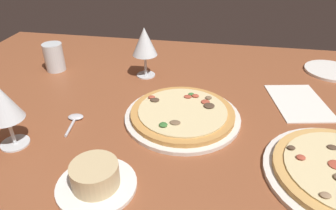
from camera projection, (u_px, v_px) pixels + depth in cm
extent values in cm
cube|color=brown|center=(154.00, 117.00, 83.33)|extent=(150.00, 110.00, 4.00)
cylinder|color=silver|center=(182.00, 117.00, 79.00)|extent=(29.84, 29.84, 1.00)
cylinder|color=#C68C47|center=(182.00, 113.00, 78.43)|extent=(26.78, 26.78, 1.20)
cylinder|color=beige|center=(183.00, 111.00, 78.01)|extent=(22.85, 22.85, 0.40)
ellipsoid|color=#4C3828|center=(209.00, 106.00, 79.17)|extent=(2.86, 2.80, 0.59)
ellipsoid|color=#AD4733|center=(195.00, 96.00, 83.40)|extent=(2.00, 1.47, 0.72)
ellipsoid|color=#AD4733|center=(152.00, 97.00, 82.76)|extent=(1.93, 1.56, 0.72)
ellipsoid|color=#4C3828|center=(156.00, 100.00, 81.61)|extent=(2.53, 2.09, 0.60)
ellipsoid|color=#AD4733|center=(188.00, 97.00, 83.26)|extent=(2.13, 1.76, 0.49)
ellipsoid|color=#AD4733|center=(205.00, 102.00, 80.89)|extent=(2.36, 2.27, 0.52)
ellipsoid|color=#387033|center=(191.00, 94.00, 84.49)|extent=(1.65, 1.32, 0.45)
ellipsoid|color=brown|center=(175.00, 122.00, 72.78)|extent=(2.66, 1.98, 0.43)
ellipsoid|color=#387033|center=(163.00, 125.00, 71.69)|extent=(2.02, 1.91, 0.79)
ellipsoid|color=brown|center=(209.00, 98.00, 82.70)|extent=(1.80, 1.52, 0.57)
ellipsoid|color=#AD4733|center=(336.00, 165.00, 60.35)|extent=(3.10, 2.85, 0.40)
ellipsoid|color=#4C3828|center=(291.00, 148.00, 64.54)|extent=(1.72, 1.29, 0.77)
ellipsoid|color=#AD4733|center=(301.00, 157.00, 62.02)|extent=(1.88, 1.63, 0.67)
ellipsoid|color=#4C3828|center=(332.00, 147.00, 64.94)|extent=(2.20, 1.72, 0.41)
ellipsoid|color=#937556|center=(325.00, 195.00, 53.58)|extent=(2.01, 1.55, 0.61)
cylinder|color=white|center=(97.00, 185.00, 58.92)|extent=(15.58, 15.58, 0.80)
cylinder|color=#D1B784|center=(95.00, 175.00, 57.47)|extent=(9.18, 9.18, 4.72)
cylinder|color=silver|center=(15.00, 143.00, 70.22)|extent=(6.44, 6.44, 0.40)
cylinder|color=silver|center=(11.00, 131.00, 68.35)|extent=(0.80, 0.80, 6.72)
cone|color=silver|center=(2.00, 102.00, 64.41)|extent=(7.74, 7.74, 8.31)
cylinder|color=silver|center=(146.00, 75.00, 100.69)|extent=(6.07, 6.07, 0.40)
cylinder|color=silver|center=(146.00, 65.00, 98.75)|extent=(0.80, 0.80, 6.99)
cone|color=silver|center=(145.00, 41.00, 94.61)|extent=(7.93, 7.93, 8.81)
cone|color=maroon|center=(145.00, 50.00, 96.04)|extent=(2.70, 2.70, 3.33)
cylinder|color=silver|center=(54.00, 57.00, 102.22)|extent=(6.43, 6.43, 9.29)
cylinder|color=silver|center=(55.00, 63.00, 103.42)|extent=(5.91, 5.91, 4.69)
cylinder|color=white|center=(330.00, 71.00, 102.89)|extent=(16.70, 16.70, 0.90)
cube|color=white|center=(299.00, 102.00, 85.86)|extent=(17.51, 22.67, 0.30)
ellipsoid|color=silver|center=(76.00, 117.00, 78.98)|extent=(4.33, 3.29, 1.00)
cylinder|color=silver|center=(71.00, 126.00, 75.63)|extent=(1.73, 8.07, 0.70)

